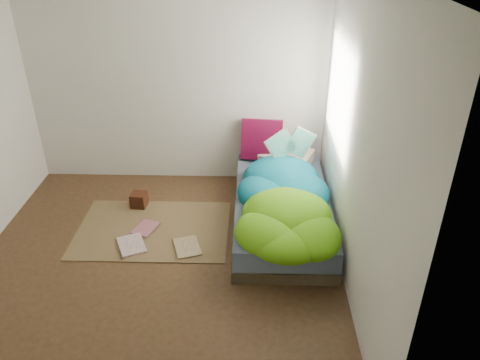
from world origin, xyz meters
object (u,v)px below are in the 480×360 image
object	(u,v)px
pillow_magenta	(262,139)
open_book	(291,136)
floor_book_a	(119,248)
wooden_box	(139,200)
bed	(282,210)
floor_book_b	(137,226)

from	to	relation	value
pillow_magenta	open_book	distance (m)	0.59
open_book	floor_book_a	world-z (taller)	open_book
open_book	wooden_box	size ratio (longest dim) A/B	2.92
bed	pillow_magenta	xyz separation A→B (m)	(-0.21, 0.90, 0.41)
bed	floor_book_a	xyz separation A→B (m)	(-1.64, -0.53, -0.14)
bed	wooden_box	distance (m)	1.64
floor_book_b	wooden_box	bearing A→B (deg)	116.85
pillow_magenta	floor_book_b	distance (m)	1.80
open_book	floor_book_b	bearing A→B (deg)	-178.78
wooden_box	floor_book_b	distance (m)	0.44
floor_book_a	floor_book_b	world-z (taller)	same
wooden_box	open_book	bearing A→B (deg)	6.47
bed	pillow_magenta	size ratio (longest dim) A/B	4.15
bed	pillow_magenta	bearing A→B (deg)	103.08
pillow_magenta	floor_book_b	world-z (taller)	pillow_magenta
floor_book_a	floor_book_b	xyz separation A→B (m)	(0.09, 0.38, 0.00)
open_book	floor_book_b	world-z (taller)	open_book
pillow_magenta	floor_book_b	bearing A→B (deg)	-135.28
bed	floor_book_b	size ratio (longest dim) A/B	7.10
pillow_magenta	wooden_box	world-z (taller)	pillow_magenta
pillow_magenta	open_book	world-z (taller)	open_book
pillow_magenta	floor_book_a	xyz separation A→B (m)	(-1.43, -1.43, -0.56)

